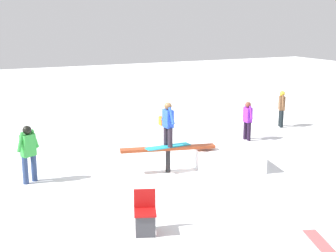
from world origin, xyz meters
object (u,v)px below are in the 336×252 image
Objects in this scene: main_rider_on_rail at (168,125)px; backpack_on_snow at (162,121)px; bystander_purple at (248,119)px; bystander_green at (28,151)px; rail_feature at (168,150)px; folding_chair at (145,214)px; bystander_brown at (282,107)px; loose_snowboard_coral at (325,248)px.

main_rider_on_rail is 6.04m from backpack_on_snow.
main_rider_on_rail reaches higher than bystander_purple.
bystander_purple is 0.90× the size of bystander_green.
folding_chair reaches higher than rail_feature.
bystander_green is 1.07× the size of bystander_brown.
loose_snowboard_coral is at bearing 158.84° from bystander_purple.
loose_snowboard_coral is at bearing 111.75° from rail_feature.
rail_feature is 3.04× the size of folding_chair.
rail_feature is 1.78× the size of loose_snowboard_coral.
backpack_on_snow is at bearing -169.17° from loose_snowboard_coral.
loose_snowboard_coral is 4.43× the size of backpack_on_snow.
rail_feature is at bearing 0.00° from main_rider_on_rail.
backpack_on_snow is at bearing 88.22° from bystander_brown.
bystander_green is (3.66, -0.80, -0.49)m from main_rider_on_rail.
bystander_purple is at bearing -20.16° from bystander_green.
bystander_green is at bearing -48.93° from backpack_on_snow.
backpack_on_snow is (-2.33, -5.45, -1.18)m from main_rider_on_rail.
rail_feature reaches higher than loose_snowboard_coral.
backpack_on_snow is at bearing -99.47° from rail_feature.
bystander_brown is (-10.14, -2.34, -0.05)m from bystander_green.
main_rider_on_rail is 7.22m from bystander_brown.
backpack_on_snow is (1.73, -3.46, -0.61)m from bystander_purple.
bystander_purple is (-4.06, -1.99, -0.58)m from main_rider_on_rail.
bystander_brown is 0.96× the size of loose_snowboard_coral.
bystander_green reaches higher than bystander_purple.
bystander_green is 7.61m from backpack_on_snow.
folding_chair is 2.59× the size of backpack_on_snow.
main_rider_on_rail is 0.92× the size of bystander_brown.
folding_chair is (-1.60, 4.05, -0.45)m from bystander_green.
rail_feature is at bearing -152.79° from loose_snowboard_coral.
bystander_brown is 10.26m from loose_snowboard_coral.
loose_snowboard_coral is (-0.76, 5.33, -1.34)m from main_rider_on_rail.
folding_chair is at bearing 133.75° from bystander_purple.
bystander_brown is at bearing -140.45° from rail_feature.
main_rider_on_rail is at bearing 0.00° from rail_feature.
rail_feature is 1.94× the size of bystander_purple.
bystander_brown is at bearing -156.47° from main_rider_on_rail.
bystander_purple is 0.92× the size of loose_snowboard_coral.
bystander_brown is at bearing -61.45° from bystander_purple.
main_rider_on_rail is (0.00, 0.00, 0.72)m from rail_feature.
rail_feature is at bearing 143.16° from bystander_brown.
rail_feature is 3.85m from folding_chair.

